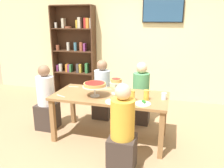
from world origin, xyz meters
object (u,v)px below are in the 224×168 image
(salad_plate_near_diner, at_px, (143,103))
(cutlery_fork_far, at_px, (119,89))
(dining_table, at_px, (110,100))
(bookshelf, at_px, (75,50))
(personal_pizza_stand, at_px, (116,83))
(beer_glass_amber_tall, at_px, (132,96))
(diner_near_right, at_px, (122,134))
(cutlery_knife_far, at_px, (61,96))
(beer_glass_amber_short, at_px, (146,95))
(cutlery_knife_near, at_px, (74,87))
(diner_far_left, at_px, (102,94))
(salad_plate_far_diner, at_px, (114,101))
(diner_head_west, at_px, (46,102))
(water_glass_clear_near, at_px, (164,96))
(television, at_px, (163,11))
(deep_dish_pizza_stand, at_px, (95,85))
(cutlery_fork_near, at_px, (106,89))
(diner_far_right, at_px, (141,97))

(salad_plate_near_diner, height_order, cutlery_fork_far, salad_plate_near_diner)
(dining_table, relative_size, bookshelf, 0.80)
(personal_pizza_stand, xyz_separation_m, beer_glass_amber_tall, (0.31, -0.26, -0.10))
(personal_pizza_stand, distance_m, salad_plate_near_diner, 0.61)
(diner_near_right, bearing_deg, cutlery_knife_far, 67.02)
(dining_table, distance_m, cutlery_fork_far, 0.34)
(beer_glass_amber_short, relative_size, cutlery_knife_near, 0.81)
(cutlery_knife_near, relative_size, cutlery_fork_far, 1.00)
(diner_near_right, xyz_separation_m, diner_far_left, (-0.75, 1.46, 0.00))
(salad_plate_far_diner, bearing_deg, salad_plate_near_diner, 5.36)
(diner_head_west, distance_m, salad_plate_near_diner, 1.76)
(beer_glass_amber_tall, bearing_deg, diner_near_right, -91.02)
(diner_far_left, distance_m, water_glass_clear_near, 1.43)
(salad_plate_far_diner, xyz_separation_m, beer_glass_amber_short, (0.43, 0.23, 0.05))
(beer_glass_amber_short, bearing_deg, diner_head_west, 176.95)
(bookshelf, distance_m, salad_plate_far_diner, 2.88)
(television, bearing_deg, deep_dish_pizza_stand, -109.73)
(dining_table, height_order, diner_far_left, diner_far_left)
(personal_pizza_stand, bearing_deg, salad_plate_near_diner, -35.61)
(salad_plate_near_diner, bearing_deg, diner_head_west, 170.59)
(diner_head_west, bearing_deg, beer_glass_amber_tall, -7.27)
(bookshelf, bearing_deg, diner_near_right, -55.28)
(deep_dish_pizza_stand, bearing_deg, salad_plate_near_diner, -10.30)
(diner_head_west, bearing_deg, bookshelf, 100.19)
(diner_head_west, relative_size, diner_near_right, 1.00)
(salad_plate_near_diner, distance_m, cutlery_fork_far, 0.76)
(diner_far_left, bearing_deg, cutlery_fork_near, 25.82)
(cutlery_knife_near, bearing_deg, salad_plate_far_diner, 141.46)
(bookshelf, height_order, diner_far_left, bookshelf)
(diner_far_right, distance_m, diner_far_left, 0.75)
(salad_plate_near_diner, distance_m, cutlery_knife_far, 1.27)
(bookshelf, distance_m, personal_pizza_stand, 2.52)
(television, distance_m, diner_head_west, 3.14)
(diner_far_left, bearing_deg, salad_plate_near_diner, 43.01)
(dining_table, distance_m, diner_far_left, 0.85)
(bookshelf, height_order, deep_dish_pizza_stand, bookshelf)
(personal_pizza_stand, bearing_deg, salad_plate_far_diner, -79.45)
(diner_far_right, distance_m, beer_glass_amber_short, 0.87)
(diner_far_left, height_order, cutlery_knife_near, diner_far_left)
(television, bearing_deg, cutlery_fork_far, -106.55)
(bookshelf, relative_size, diner_near_right, 1.92)
(deep_dish_pizza_stand, relative_size, cutlery_knife_far, 2.05)
(diner_near_right, xyz_separation_m, beer_glass_amber_tall, (0.01, 0.55, 0.33))
(diner_near_right, relative_size, salad_plate_near_diner, 5.19)
(bookshelf, relative_size, cutlery_fork_near, 12.29)
(television, distance_m, diner_near_right, 3.24)
(beer_glass_amber_short, bearing_deg, cutlery_knife_near, 166.54)
(personal_pizza_stand, height_order, cutlery_fork_far, personal_pizza_stand)
(television, xyz_separation_m, beer_glass_amber_short, (-0.02, -2.17, -1.25))
(cutlery_fork_far, bearing_deg, salad_plate_near_diner, 149.20)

